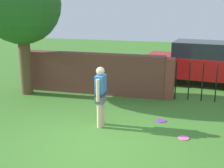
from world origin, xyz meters
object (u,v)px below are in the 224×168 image
object	(u,v)px
tree	(21,5)
frisbee_pink	(184,138)
frisbee_purple	(161,121)
car	(199,63)
person	(101,94)

from	to	relation	value
tree	frisbee_pink	xyz separation A→B (m)	(5.70, -2.50, -3.13)
tree	frisbee_purple	size ratio (longest dim) A/B	16.83
frisbee_purple	frisbee_pink	world-z (taller)	same
car	frisbee_pink	size ratio (longest dim) A/B	16.20
tree	frisbee_pink	world-z (taller)	tree
tree	frisbee_purple	distance (m)	6.11
car	frisbee_purple	distance (m)	4.73
tree	car	size ratio (longest dim) A/B	1.04
car	frisbee_purple	size ratio (longest dim) A/B	16.20
person	frisbee_purple	world-z (taller)	person
tree	person	world-z (taller)	tree
frisbee_purple	frisbee_pink	size ratio (longest dim) A/B	1.00
person	tree	bearing A→B (deg)	57.82
person	frisbee_pink	distance (m)	2.38
tree	car	distance (m)	7.13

